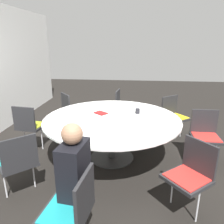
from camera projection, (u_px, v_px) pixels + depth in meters
The scene contains 14 objects.
ground_plane at pixel (112, 157), 3.77m from camera, with size 16.00×16.00×0.00m, color black.
conference_table at pixel (112, 123), 3.57m from camera, with size 2.21×2.21×0.73m.
chair_0 at pixel (72, 207), 1.92m from camera, with size 0.49×0.47×0.86m.
chair_1 at pixel (191, 172), 2.45m from camera, with size 0.61×0.60×0.86m.
chair_2 at pixel (205, 132), 3.51m from camera, with size 0.42×0.44×0.86m.
chair_3 at pixel (173, 114), 4.42m from camera, with size 0.60×0.60×0.86m.
chair_4 at pixel (123, 105), 5.03m from camera, with size 0.48×0.47×0.86m.
chair_5 at pixel (71, 109), 4.77m from camera, with size 0.61×0.60×0.86m.
chair_6 at pixel (29, 124), 3.89m from camera, with size 0.48×0.49×0.86m.
chair_7 at pixel (18, 160), 2.70m from camera, with size 0.61×0.61×0.86m.
person_0 at pixel (73, 172), 2.11m from camera, with size 0.39×0.29×1.21m.
laptop at pixel (102, 128), 2.98m from camera, with size 0.30×0.36×0.21m.
spiral_notebook at pixel (101, 113), 3.75m from camera, with size 0.25×0.26×0.02m.
coffee_cup at pixel (138, 111), 3.75m from camera, with size 0.08×0.08×0.09m.
Camera 1 is at (-3.33, -0.35, 1.91)m, focal length 35.00 mm.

